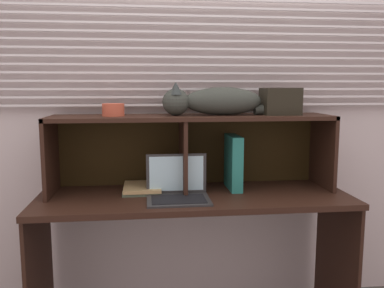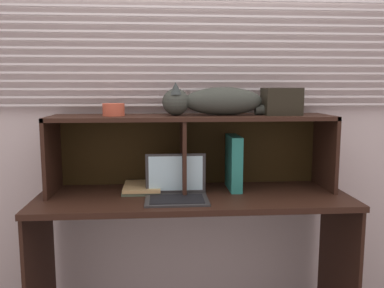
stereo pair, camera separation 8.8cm
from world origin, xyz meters
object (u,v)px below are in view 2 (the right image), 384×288
book_stack (142,188)px  storage_box (281,101)px  laptop (176,190)px  binder_upright (234,163)px  small_basket (114,110)px

book_stack → storage_box: storage_box is taller
laptop → binder_upright: binder_upright is taller
laptop → storage_box: bearing=16.1°
small_basket → binder_upright: bearing=0.0°
book_stack → storage_box: (0.76, 0.00, 0.47)m
laptop → binder_upright: bearing=27.3°
binder_upright → small_basket: (-0.65, 0.00, 0.30)m
laptop → small_basket: small_basket is taller
laptop → binder_upright: (0.32, 0.17, 0.11)m
binder_upright → storage_box: storage_box is taller
laptop → book_stack: size_ratio=1.27×
book_stack → storage_box: size_ratio=1.26×
laptop → small_basket: (-0.32, 0.17, 0.40)m
laptop → small_basket: bearing=152.7°
laptop → small_basket: 0.54m
book_stack → small_basket: bearing=179.7°
binder_upright → laptop: bearing=-152.7°
small_basket → book_stack: bearing=-0.3°
laptop → storage_box: (0.58, 0.17, 0.44)m
book_stack → storage_box: bearing=0.1°
binder_upright → storage_box: 0.42m
laptop → storage_box: size_ratio=1.61×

